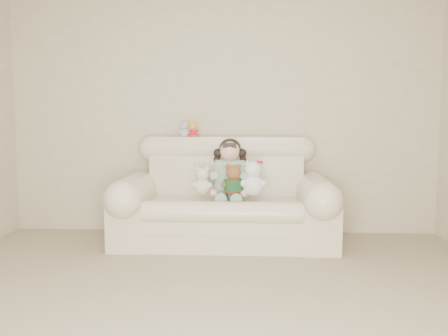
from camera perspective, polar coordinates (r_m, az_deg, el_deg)
wall_back at (r=5.03m, az=-0.22°, el=6.98°), size 4.50×0.00×4.50m
sofa at (r=4.57m, az=0.07°, el=-2.80°), size 2.10×0.95×1.03m
seated_child at (r=4.62m, az=0.71°, el=-0.09°), size 0.38×0.46×0.61m
brown_teddy at (r=4.40m, az=1.12°, el=-1.08°), size 0.23×0.19×0.34m
white_cat at (r=4.40m, az=3.50°, el=-0.78°), size 0.26×0.20×0.39m
cream_teddy at (r=4.46m, az=-2.63°, el=-1.20°), size 0.20×0.16×0.31m
yellow_mini_bear at (r=4.89m, az=-3.69°, el=4.77°), size 0.16×0.14×0.20m
grey_mini_plush at (r=4.92m, az=-4.78°, el=4.82°), size 0.15×0.13×0.21m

